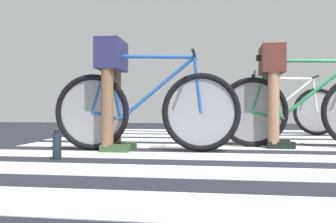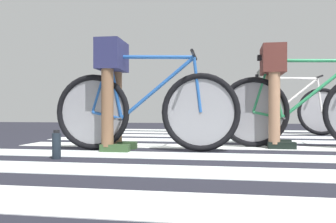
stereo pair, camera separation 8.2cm
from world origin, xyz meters
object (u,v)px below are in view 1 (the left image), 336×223
Objects in this scene: cyclist_2_of_3 at (272,82)px; bicycle_3_of_3 at (282,110)px; cyclist_1_of_3 at (112,79)px; cyclist_3_of_3 at (262,93)px; bicycle_1_of_3 at (145,109)px; bicycle_2_of_3 at (304,109)px; water_bottle at (57,146)px.

cyclist_2_of_3 reaches higher than bicycle_3_of_3.
cyclist_3_of_3 is (1.64, 2.48, -0.02)m from cyclist_1_of_3.
bicycle_1_of_3 is 1.00× the size of bicycle_3_of_3.
bicycle_1_of_3 is 1.75× the size of cyclist_3_of_3.
cyclist_2_of_3 is at bearing 21.00° from bicycle_1_of_3.
bicycle_2_of_3 is 1.00× the size of bicycle_3_of_3.
bicycle_1_of_3 and bicycle_2_of_3 have the same top height.
bicycle_3_of_3 is 1.75× the size of cyclist_3_of_3.
bicycle_3_of_3 is 7.76× the size of water_bottle.
bicycle_2_of_3 is at bearing 0.00° from cyclist_2_of_3.
bicycle_1_of_3 is at bearing -124.82° from bicycle_3_of_3.
cyclist_1_of_3 is at bearing 70.12° from water_bottle.
water_bottle is at bearing -150.68° from bicycle_2_of_3.
cyclist_2_of_3 is at bearing -94.85° from cyclist_3_of_3.
bicycle_3_of_3 is at bearing 50.40° from cyclist_1_of_3.
bicycle_1_of_3 is 1.70× the size of cyclist_2_of_3.
cyclist_3_of_3 is at bearing 95.60° from bicycle_2_of_3.
bicycle_2_of_3 and bicycle_3_of_3 have the same top height.
water_bottle is at bearing -111.43° from cyclist_1_of_3.
bicycle_1_of_3 is at bearing -0.00° from cyclist_1_of_3.
cyclist_1_of_3 reaches higher than bicycle_3_of_3.
bicycle_1_of_3 is at bearing 50.28° from water_bottle.
bicycle_2_of_3 is 1.70× the size of cyclist_2_of_3.
cyclist_2_of_3 is at bearing 17.01° from cyclist_1_of_3.
bicycle_1_of_3 is 1.33m from cyclist_2_of_3.
bicycle_2_of_3 is 7.75× the size of water_bottle.
water_bottle is (-0.23, -0.65, -0.56)m from cyclist_1_of_3.
bicycle_1_of_3 is 7.76× the size of water_bottle.
cyclist_3_of_3 is at bearing 55.03° from cyclist_1_of_3.
bicycle_3_of_3 is (1.95, 2.49, -0.28)m from cyclist_1_of_3.
bicycle_1_of_3 is 1.69× the size of cyclist_1_of_3.
bicycle_3_of_3 is 3.83m from water_bottle.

